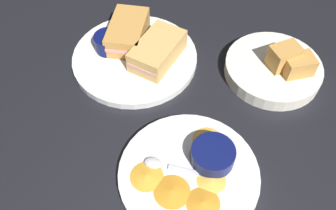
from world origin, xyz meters
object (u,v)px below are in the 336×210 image
at_px(ramekin_dark_sauce, 108,42).
at_px(spoon_by_dark_ramekin, 132,48).
at_px(plate_sandwich_main, 135,58).
at_px(plate_chips_companion, 189,174).
at_px(spoon_by_gravy_ramekin, 160,165).
at_px(ramekin_light_gravy, 213,155).
at_px(bread_basket_rear, 275,68).
at_px(sandwich_half_near, 158,51).
at_px(sandwich_half_far, 128,32).

bearing_deg(ramekin_dark_sauce, spoon_by_dark_ramekin, 107.18).
relative_size(plate_sandwich_main, spoon_by_dark_ramekin, 2.81).
bearing_deg(plate_chips_companion, spoon_by_gravy_ramekin, -84.38).
height_order(ramekin_dark_sauce, ramekin_light_gravy, ramekin_dark_sauce).
xyz_separation_m(ramekin_dark_sauce, spoon_by_dark_ramekin, (-0.02, 0.05, -0.02)).
bearing_deg(ramekin_light_gravy, plate_sandwich_main, -129.96).
xyz_separation_m(spoon_by_dark_ramekin, bread_basket_rear, (-0.05, 0.31, 0.00)).
distance_m(plate_sandwich_main, ramekin_dark_sauce, 0.07).
relative_size(sandwich_half_near, sandwich_half_far, 1.00).
bearing_deg(sandwich_half_far, ramekin_light_gravy, 48.32).
bearing_deg(sandwich_half_near, bread_basket_rear, 102.57).
xyz_separation_m(plate_chips_companion, spoon_by_gravy_ramekin, (0.01, -0.05, 0.01)).
relative_size(plate_sandwich_main, sandwich_half_near, 1.94).
height_order(ramekin_dark_sauce, spoon_by_gravy_ramekin, ramekin_dark_sauce).
height_order(spoon_by_dark_ramekin, ramekin_light_gravy, ramekin_light_gravy).
xyz_separation_m(sandwich_half_near, ramekin_light_gravy, (0.20, 0.18, -0.01)).
relative_size(sandwich_half_far, spoon_by_gravy_ramekin, 1.44).
relative_size(spoon_by_dark_ramekin, ramekin_light_gravy, 1.27).
bearing_deg(spoon_by_dark_ramekin, sandwich_half_far, -142.57).
bearing_deg(ramekin_dark_sauce, sandwich_half_near, 93.51).
distance_m(sandwich_half_near, sandwich_half_far, 0.09).
bearing_deg(plate_sandwich_main, sandwich_half_near, 98.39).
bearing_deg(bread_basket_rear, spoon_by_dark_ramekin, -81.44).
bearing_deg(bread_basket_rear, sandwich_half_far, -86.25).
distance_m(ramekin_dark_sauce, ramekin_light_gravy, 0.35).
height_order(plate_sandwich_main, plate_chips_companion, same).
height_order(plate_sandwich_main, ramekin_dark_sauce, ramekin_dark_sauce).
bearing_deg(spoon_by_dark_ramekin, plate_chips_companion, 40.89).
distance_m(plate_sandwich_main, sandwich_half_far, 0.06).
xyz_separation_m(ramekin_light_gravy, spoon_by_gravy_ramekin, (0.04, -0.08, -0.01)).
xyz_separation_m(ramekin_dark_sauce, ramekin_light_gravy, (0.19, 0.29, -0.00)).
relative_size(sandwich_half_far, plate_chips_companion, 0.58).
bearing_deg(ramekin_dark_sauce, sandwich_half_far, 143.86).
bearing_deg(plate_chips_companion, ramekin_light_gravy, 140.19).
height_order(sandwich_half_far, spoon_by_gravy_ramekin, sandwich_half_far).
bearing_deg(ramekin_dark_sauce, bread_basket_rear, 99.76).
relative_size(sandwich_half_near, plate_chips_companion, 0.58).
distance_m(ramekin_light_gravy, bread_basket_rear, 0.27).
distance_m(sandwich_half_far, bread_basket_rear, 0.33).
relative_size(ramekin_dark_sauce, spoon_by_gravy_ramekin, 0.62).
distance_m(spoon_by_dark_ramekin, spoon_by_gravy_ramekin, 0.30).
relative_size(plate_sandwich_main, sandwich_half_far, 1.94).
relative_size(plate_chips_companion, spoon_by_gravy_ramekin, 2.49).
bearing_deg(bread_basket_rear, plate_chips_companion, -18.71).
bearing_deg(sandwich_half_near, spoon_by_gravy_ramekin, 21.75).
xyz_separation_m(sandwich_half_far, spoon_by_dark_ramekin, (0.03, 0.02, -0.02)).
distance_m(sandwich_half_near, bread_basket_rear, 0.26).
height_order(plate_chips_companion, spoon_by_gravy_ramekin, spoon_by_gravy_ramekin).
xyz_separation_m(sandwich_half_far, spoon_by_gravy_ramekin, (0.28, 0.18, -0.02)).
bearing_deg(sandwich_half_near, plate_chips_companion, 31.89).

